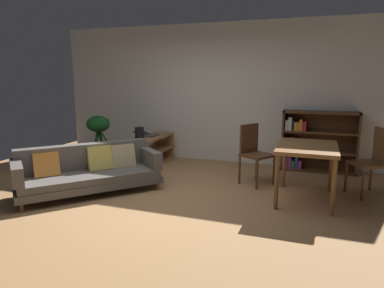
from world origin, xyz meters
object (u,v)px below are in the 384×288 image
(media_console, at_px, (149,151))
(fabric_couch, at_px, (89,170))
(bookshelf, at_px, (314,141))
(dining_chair_near, at_px, (374,159))
(potted_floor_plant, at_px, (99,132))
(open_laptop, at_px, (148,134))
(dining_table, at_px, (307,152))
(desk_speaker, at_px, (140,133))
(dining_chair_far, at_px, (254,151))

(media_console, bearing_deg, fabric_couch, -94.12)
(fabric_couch, bearing_deg, bookshelf, 37.83)
(media_console, distance_m, dining_chair_near, 3.83)
(fabric_couch, xyz_separation_m, potted_floor_plant, (-0.87, 1.53, 0.31))
(open_laptop, distance_m, potted_floor_plant, 0.96)
(potted_floor_plant, bearing_deg, media_console, 9.89)
(bookshelf, bearing_deg, dining_chair_near, -54.51)
(potted_floor_plant, bearing_deg, bookshelf, 12.27)
(fabric_couch, distance_m, dining_table, 3.12)
(dining_chair_near, bearing_deg, fabric_couch, -162.46)
(open_laptop, height_order, dining_chair_near, dining_chair_near)
(open_laptop, bearing_deg, bookshelf, 10.11)
(desk_speaker, xyz_separation_m, dining_table, (2.93, -0.69, 0.01))
(fabric_couch, height_order, potted_floor_plant, potted_floor_plant)
(dining_chair_near, bearing_deg, bookshelf, 125.49)
(potted_floor_plant, bearing_deg, dining_chair_near, -3.58)
(open_laptop, bearing_deg, dining_table, -20.78)
(potted_floor_plant, bearing_deg, dining_table, -11.89)
(desk_speaker, relative_size, dining_chair_far, 0.24)
(desk_speaker, bearing_deg, potted_floor_plant, 172.52)
(dining_chair_near, relative_size, dining_chair_far, 1.03)
(desk_speaker, distance_m, bookshelf, 3.15)
(dining_chair_near, bearing_deg, dining_chair_far, -179.73)
(fabric_couch, height_order, dining_table, dining_table)
(bookshelf, bearing_deg, dining_table, -92.22)
(dining_chair_near, bearing_deg, potted_floor_plant, 176.42)
(open_laptop, height_order, dining_table, dining_table)
(dining_table, relative_size, dining_chair_far, 1.17)
(media_console, height_order, dining_chair_far, dining_chair_far)
(media_console, bearing_deg, bookshelf, 13.05)
(potted_floor_plant, bearing_deg, fabric_couch, -60.42)
(media_console, relative_size, dining_table, 1.25)
(dining_table, bearing_deg, desk_speaker, 166.69)
(media_console, distance_m, bookshelf, 3.05)
(media_console, xyz_separation_m, dining_chair_far, (2.09, -0.48, 0.26))
(open_laptop, xyz_separation_m, potted_floor_plant, (-0.90, -0.32, 0.05))
(fabric_couch, bearing_deg, dining_chair_far, 29.05)
(media_console, height_order, potted_floor_plant, potted_floor_plant)
(dining_chair_far, bearing_deg, dining_chair_near, 0.27)
(media_console, height_order, open_laptop, open_laptop)
(dining_table, distance_m, bookshelf, 1.69)
(media_console, distance_m, open_laptop, 0.35)
(dining_table, bearing_deg, media_console, 161.09)
(potted_floor_plant, distance_m, dining_table, 3.98)
(desk_speaker, distance_m, dining_chair_far, 2.13)
(potted_floor_plant, height_order, dining_chair_far, dining_chair_far)
(media_console, distance_m, dining_table, 3.09)
(bookshelf, bearing_deg, desk_speaker, -161.74)
(media_console, bearing_deg, dining_table, -18.91)
(fabric_couch, distance_m, desk_speaker, 1.45)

